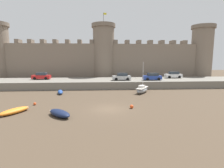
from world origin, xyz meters
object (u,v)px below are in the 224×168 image
object	(u,v)px
rowboat_midflat_centre	(60,92)
mooring_buoy_off_centre	(132,107)
mooring_buoy_mid_mud	(35,104)
car_quay_centre_east	(173,75)
car_quay_east	(122,77)
sailboat_near_channel_left	(142,90)
rowboat_foreground_right	(15,111)
car_quay_west	(152,77)
car_quay_centre_west	(41,76)
rowboat_midflat_right	(60,113)

from	to	relation	value
rowboat_midflat_centre	mooring_buoy_off_centre	size ratio (longest dim) A/B	6.39
mooring_buoy_mid_mud	car_quay_centre_east	world-z (taller)	car_quay_centre_east
car_quay_east	sailboat_near_channel_left	bearing A→B (deg)	-66.24
sailboat_near_channel_left	rowboat_foreground_right	world-z (taller)	sailboat_near_channel_left
rowboat_foreground_right	car_quay_west	size ratio (longest dim) A/B	0.91
car_quay_centre_west	mooring_buoy_off_centre	bearing A→B (deg)	-48.67
rowboat_foreground_right	car_quay_east	world-z (taller)	car_quay_east
rowboat_midflat_right	mooring_buoy_off_centre	size ratio (longest dim) A/B	7.22
rowboat_midflat_right	car_quay_centre_east	xyz separation A→B (m)	(22.89, 23.73, 2.01)
rowboat_midflat_centre	rowboat_foreground_right	world-z (taller)	rowboat_midflat_centre
sailboat_near_channel_left	mooring_buoy_off_centre	bearing A→B (deg)	-110.53
rowboat_foreground_right	car_quay_centre_east	bearing A→B (deg)	38.14
rowboat_midflat_right	car_quay_west	size ratio (longest dim) A/B	0.84
car_quay_west	car_quay_centre_east	xyz separation A→B (m)	(6.67, 4.18, 0.00)
mooring_buoy_off_centre	mooring_buoy_mid_mud	xyz separation A→B (m)	(-13.01, 2.49, -0.05)
rowboat_midflat_centre	rowboat_foreground_right	bearing A→B (deg)	-103.09
rowboat_midflat_right	rowboat_midflat_centre	xyz separation A→B (m)	(-2.80, 12.96, -0.00)
rowboat_midflat_right	car_quay_centre_west	bearing A→B (deg)	112.05
rowboat_foreground_right	rowboat_midflat_centre	bearing A→B (deg)	76.91
rowboat_midflat_centre	car_quay_centre_west	distance (m)	11.86
rowboat_midflat_right	rowboat_midflat_centre	bearing A→B (deg)	102.20
car_quay_west	car_quay_centre_east	size ratio (longest dim) A/B	1.00
rowboat_midflat_centre	car_quay_centre_east	world-z (taller)	car_quay_centre_east
rowboat_foreground_right	car_quay_east	distance (m)	23.68
sailboat_near_channel_left	car_quay_east	size ratio (longest dim) A/B	1.41
mooring_buoy_off_centre	car_quay_centre_west	bearing A→B (deg)	131.33
rowboat_foreground_right	car_quay_west	world-z (taller)	car_quay_west
mooring_buoy_mid_mud	car_quay_centre_west	distance (m)	18.38
rowboat_foreground_right	car_quay_centre_west	distance (m)	21.70
rowboat_midflat_right	sailboat_near_channel_left	distance (m)	17.88
sailboat_near_channel_left	rowboat_midflat_centre	distance (m)	15.16
rowboat_midflat_centre	car_quay_west	xyz separation A→B (m)	(19.03, 6.60, 2.02)
rowboat_foreground_right	mooring_buoy_off_centre	world-z (taller)	rowboat_foreground_right
rowboat_foreground_right	mooring_buoy_mid_mud	xyz separation A→B (m)	(0.96, 3.64, -0.13)
car_quay_west	car_quay_centre_east	world-z (taller)	same
car_quay_west	car_quay_centre_east	bearing A→B (deg)	32.06
rowboat_midflat_right	rowboat_foreground_right	distance (m)	5.67
rowboat_midflat_centre	mooring_buoy_off_centre	world-z (taller)	rowboat_midflat_centre
sailboat_near_channel_left	rowboat_foreground_right	size ratio (longest dim) A/B	1.54
rowboat_midflat_right	sailboat_near_channel_left	size ratio (longest dim) A/B	0.59
car_quay_east	rowboat_midflat_right	bearing A→B (deg)	-115.16
car_quay_centre_west	car_quay_west	bearing A→B (deg)	-7.13
mooring_buoy_mid_mud	car_quay_centre_west	size ratio (longest dim) A/B	0.09
rowboat_midflat_right	rowboat_foreground_right	xyz separation A→B (m)	(-5.48, 1.46, -0.05)
rowboat_foreground_right	car_quay_west	distance (m)	28.33
mooring_buoy_mid_mud	car_quay_west	world-z (taller)	car_quay_west
car_quay_west	car_quay_east	bearing A→B (deg)	177.72
mooring_buoy_mid_mud	car_quay_centre_west	world-z (taller)	car_quay_centre_west
car_quay_west	car_quay_east	world-z (taller)	same
mooring_buoy_mid_mud	car_quay_centre_west	bearing A→B (deg)	104.89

